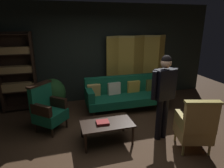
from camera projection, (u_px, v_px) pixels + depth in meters
name	position (u px, v px, depth m)	size (l,w,h in m)	color
ground_plane	(123.00, 141.00, 3.95)	(10.00, 10.00, 0.00)	#3D2819
back_wall	(97.00, 53.00, 5.78)	(7.20, 0.10, 2.80)	black
folding_screen	(138.00, 66.00, 6.11)	(2.10, 0.36, 1.90)	#B29338
bookshelf	(17.00, 72.00, 5.08)	(0.90, 0.32, 2.05)	black
velvet_couch	(125.00, 93.00, 5.29)	(2.12, 0.78, 0.88)	black
coffee_table	(106.00, 124.00, 3.83)	(1.00, 0.64, 0.42)	black
armchair_gilt_accent	(195.00, 126.00, 3.52)	(0.72, 0.71, 1.04)	tan
armchair_wing_left	(48.00, 109.00, 4.24)	(0.82, 0.82, 1.04)	black
standing_figure	(164.00, 90.00, 3.75)	(0.58, 0.29, 1.70)	black
potted_plant	(53.00, 94.00, 4.97)	(0.64, 0.64, 0.93)	brown
book_red_leather	(103.00, 122.00, 3.76)	(0.24, 0.20, 0.04)	maroon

